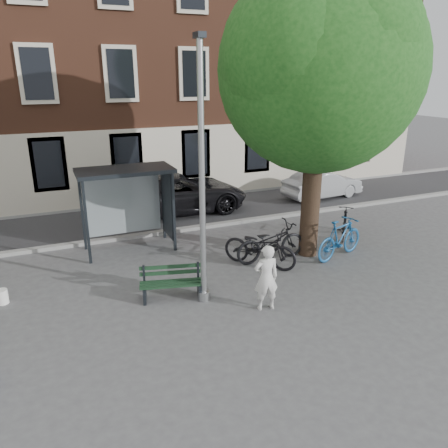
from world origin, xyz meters
name	(u,v)px	position (x,y,z in m)	size (l,w,h in m)	color
ground	(204,300)	(0.00, 0.00, 0.00)	(90.00, 90.00, 0.00)	#4C4C4F
road	(140,218)	(0.00, 7.00, 0.01)	(40.00, 4.00, 0.01)	#28282B
curb_near	(153,233)	(0.00, 5.00, 0.06)	(40.00, 0.25, 0.12)	gray
curb_far	(130,204)	(0.00, 9.00, 0.06)	(40.00, 0.25, 0.12)	gray
building_row	(101,34)	(0.00, 13.00, 7.00)	(30.00, 8.00, 14.00)	brown
lamppost	(202,191)	(0.00, 0.00, 2.78)	(0.28, 0.35, 6.11)	#9EA0A3
tree_right	(323,62)	(4.01, 1.38, 5.62)	(5.76, 5.60, 8.20)	black
bus_shelter	(138,189)	(-0.61, 4.11, 1.92)	(2.85, 1.45, 2.62)	#1E2328
painter	(266,278)	(1.20, -0.96, 0.81)	(0.59, 0.39, 1.62)	silver
bench	(172,284)	(-0.68, 0.42, 0.37)	(1.64, 0.87, 0.81)	#1E2328
bike_a	(271,242)	(2.69, 1.51, 0.59)	(0.78, 2.24, 1.18)	black
bike_b	(340,238)	(4.73, 0.89, 0.62)	(0.58, 2.05, 1.23)	#1A5692
bike_c	(260,247)	(2.20, 1.28, 0.58)	(0.77, 2.22, 1.17)	black
bike_d	(345,223)	(5.96, 2.25, 0.52)	(0.48, 1.72, 1.03)	black
car_dark	(177,193)	(1.60, 7.30, 0.78)	(2.60, 5.64, 1.57)	black
car_silver	(323,184)	(8.26, 6.81, 0.61)	(1.30, 3.72, 1.23)	#A8ABB0
bucket_b	(2,297)	(-4.57, 1.77, 0.18)	(0.28, 0.28, 0.36)	white
notice_sign	(307,190)	(5.02, 3.22, 1.53)	(0.36, 0.07, 2.07)	#9EA0A3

